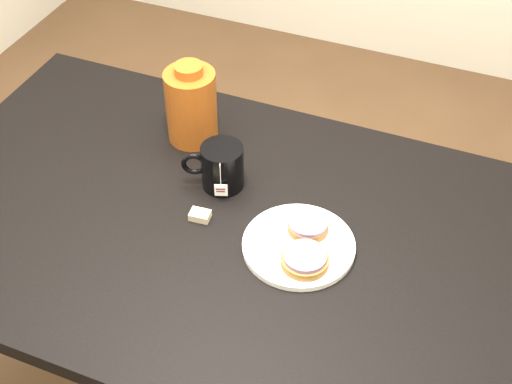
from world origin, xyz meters
TOP-DOWN VIEW (x-y plane):
  - table at (0.00, 0.00)m, footprint 1.40×0.90m
  - plate at (0.22, -0.01)m, footprint 0.24×0.24m
  - bagel_back at (0.22, 0.04)m, footprint 0.13×0.13m
  - bagel_front at (0.24, -0.05)m, footprint 0.14×0.14m
  - mug at (-0.02, 0.12)m, footprint 0.15×0.13m
  - teabag_pouch at (-0.02, -0.01)m, footprint 0.05×0.04m
  - bagel_package at (-0.16, 0.25)m, footprint 0.16×0.16m

SIDE VIEW (x-z plane):
  - table at x=0.00m, z-range 0.29..1.04m
  - teabag_pouch at x=-0.02m, z-range 0.75..0.77m
  - plate at x=0.22m, z-range 0.75..0.77m
  - bagel_front at x=0.24m, z-range 0.76..0.79m
  - bagel_back at x=0.22m, z-range 0.76..0.79m
  - mug at x=-0.02m, z-range 0.75..0.86m
  - bagel_package at x=-0.16m, z-range 0.74..0.95m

